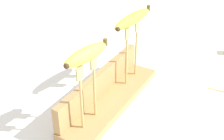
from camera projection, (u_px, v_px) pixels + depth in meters
The scene contains 7 objects.
ground_plane at pixel (112, 103), 0.96m from camera, with size 3.00×3.00×0.00m, color white.
wooden_board at pixel (112, 100), 0.96m from camera, with size 0.45×0.11×0.02m, color #A87F4C.
board_backstop at pixel (100, 83), 0.95m from camera, with size 0.44×0.02×0.08m, color #A87F4C.
fork_stand_left at pixel (89, 87), 0.79m from camera, with size 0.09×0.01×0.19m.
fork_stand_right at pixel (133, 48), 0.98m from camera, with size 0.10×0.01×0.20m.
banana_raised_left at pixel (87, 55), 0.74m from camera, with size 0.15×0.06×0.04m.
banana_raised_right at pixel (134, 19), 0.93m from camera, with size 0.20×0.05×0.04m.
Camera 1 is at (-0.67, -0.39, 0.58)m, focal length 48.63 mm.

